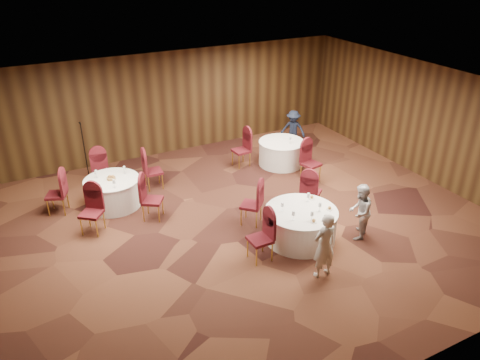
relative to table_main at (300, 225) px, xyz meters
name	(u,v)px	position (x,y,z in m)	size (l,w,h in m)	color
ground	(236,226)	(-1.05, 1.14, -0.38)	(12.00, 12.00, 0.00)	black
room_shell	(236,151)	(-1.05, 1.14, 1.59)	(12.00, 12.00, 12.00)	silver
table_main	(300,225)	(0.00, 0.00, 0.00)	(1.64, 1.64, 0.74)	white
table_left	(113,192)	(-3.39, 3.49, 0.00)	(1.40, 1.40, 0.74)	white
table_right	(281,153)	(1.76, 3.66, 0.00)	(1.38, 1.38, 0.74)	white
chairs_main	(275,210)	(-0.30, 0.62, 0.12)	(2.79, 1.99, 1.00)	#450D16
chairs_left	(111,188)	(-3.42, 3.49, 0.12)	(3.17, 3.11, 1.00)	#450D16
chairs_right	(275,157)	(1.28, 3.24, 0.12)	(1.90, 2.34, 1.00)	#450D16
tabletop_main	(310,207)	(0.15, -0.10, 0.47)	(1.08, 1.02, 0.22)	silver
tabletop_left	(111,177)	(-3.38, 3.48, 0.45)	(0.77, 0.81, 0.22)	silver
tabletop_right	(290,138)	(1.91, 3.44, 0.52)	(0.08, 0.08, 0.22)	silver
mic_stand	(87,163)	(-3.68, 5.28, 0.14)	(0.24, 0.24, 1.72)	black
woman_a	(324,246)	(-0.33, -1.30, 0.34)	(0.52, 0.34, 1.43)	silver
woman_b	(360,212)	(1.21, -0.54, 0.29)	(0.65, 0.50, 1.33)	#BBBAC0
man_c	(293,129)	(2.78, 4.59, 0.26)	(0.82, 0.47, 1.27)	black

